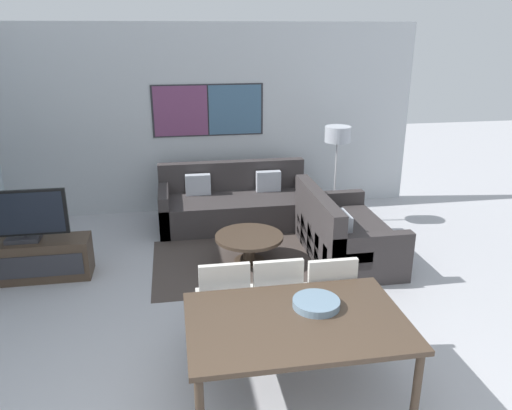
{
  "coord_description": "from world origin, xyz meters",
  "views": [
    {
      "loc": [
        -0.38,
        -1.97,
        2.7
      ],
      "look_at": [
        0.45,
        2.91,
        0.95
      ],
      "focal_mm": 35.0,
      "sensor_mm": 36.0,
      "label": 1
    }
  ],
  "objects": [
    {
      "name": "dining_table",
      "position": [
        0.43,
        1.05,
        0.66
      ],
      "size": [
        1.59,
        1.04,
        0.73
      ],
      "color": "#423326",
      "rests_on": "ground_plane"
    },
    {
      "name": "floor_lamp",
      "position": [
        1.92,
        4.67,
        1.21
      ],
      "size": [
        0.36,
        0.36,
        1.41
      ],
      "color": "#2D2D33",
      "rests_on": "ground_plane"
    },
    {
      "name": "fruit_bowl",
      "position": [
        0.62,
        1.2,
        0.76
      ],
      "size": [
        0.36,
        0.36,
        0.06
      ],
      "color": "slate",
      "rests_on": "dining_table"
    },
    {
      "name": "area_rug",
      "position": [
        0.47,
        3.51,
        0.0
      ],
      "size": [
        2.33,
        1.61,
        0.01
      ],
      "color": "#473D38",
      "rests_on": "ground_plane"
    },
    {
      "name": "dining_chair_right",
      "position": [
        0.89,
        1.75,
        0.5
      ],
      "size": [
        0.46,
        0.46,
        0.89
      ],
      "color": "beige",
      "rests_on": "ground_plane"
    },
    {
      "name": "coffee_table",
      "position": [
        0.47,
        3.51,
        0.26
      ],
      "size": [
        0.82,
        0.82,
        0.35
      ],
      "color": "#423326",
      "rests_on": "ground_plane"
    },
    {
      "name": "tv_console",
      "position": [
        -2.08,
        3.51,
        0.23
      ],
      "size": [
        1.4,
        0.41,
        0.46
      ],
      "color": "#423326",
      "rests_on": "ground_plane"
    },
    {
      "name": "television",
      "position": [
        -2.08,
        3.51,
        0.75
      ],
      "size": [
        1.02,
        0.2,
        0.59
      ],
      "color": "#2D2D33",
      "rests_on": "tv_console"
    },
    {
      "name": "wall_back",
      "position": [
        0.01,
        5.57,
        1.41
      ],
      "size": [
        6.74,
        0.09,
        2.8
      ],
      "color": "silver",
      "rests_on": "ground_plane"
    },
    {
      "name": "dining_chair_centre",
      "position": [
        0.43,
        1.81,
        0.5
      ],
      "size": [
        0.46,
        0.46,
        0.89
      ],
      "color": "beige",
      "rests_on": "ground_plane"
    },
    {
      "name": "dining_chair_left",
      "position": [
        -0.02,
        1.82,
        0.5
      ],
      "size": [
        0.46,
        0.46,
        0.89
      ],
      "color": "beige",
      "rests_on": "ground_plane"
    },
    {
      "name": "sofa_main",
      "position": [
        0.47,
        4.85,
        0.27
      ],
      "size": [
        2.17,
        0.94,
        0.85
      ],
      "color": "#383333",
      "rests_on": "ground_plane"
    },
    {
      "name": "sofa_side",
      "position": [
        1.62,
        3.48,
        0.27
      ],
      "size": [
        0.94,
        1.64,
        0.85
      ],
      "rotation": [
        0.0,
        0.0,
        1.57
      ],
      "color": "#383333",
      "rests_on": "ground_plane"
    }
  ]
}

